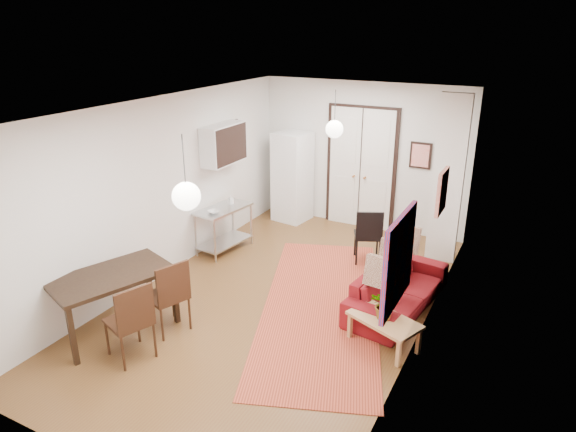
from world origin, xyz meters
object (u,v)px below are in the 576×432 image
at_px(dining_chair_far, 134,310).
at_px(black_side_chair, 370,228).
at_px(coffee_table, 384,322).
at_px(kitchen_counter, 224,224).
at_px(fridge, 292,177).
at_px(dining_chair_near, 171,285).
at_px(dining_table, 111,281).
at_px(sofa, 398,289).

relative_size(dining_chair_far, black_side_chair, 1.06).
bearing_deg(coffee_table, kitchen_counter, 155.93).
bearing_deg(fridge, dining_chair_near, -76.94).
height_order(dining_table, dining_chair_far, dining_chair_far).
relative_size(coffee_table, dining_chair_far, 0.98).
bearing_deg(fridge, coffee_table, -40.74).
xyz_separation_m(dining_chair_near, dining_chair_far, (0.00, -0.70, 0.00)).
distance_m(dining_table, dining_chair_near, 0.77).
bearing_deg(black_side_chair, fridge, -52.62).
height_order(dining_table, black_side_chair, black_side_chair).
xyz_separation_m(coffee_table, dining_table, (-3.33, -1.31, 0.40)).
height_order(sofa, dining_chair_near, dining_chair_near).
bearing_deg(dining_chair_far, coffee_table, 139.90).
height_order(dining_chair_near, black_side_chair, dining_chair_near).
distance_m(dining_chair_far, black_side_chair, 4.31).
height_order(fridge, black_side_chair, fridge).
relative_size(sofa, coffee_table, 2.00).
xyz_separation_m(sofa, kitchen_counter, (-3.39, 0.53, 0.22)).
height_order(fridge, dining_chair_far, fridge).
relative_size(kitchen_counter, dining_chair_near, 1.09).
xyz_separation_m(sofa, black_side_chair, (-0.92, 1.38, 0.28)).
height_order(dining_table, dining_chair_near, dining_chair_near).
height_order(coffee_table, dining_chair_near, dining_chair_near).
distance_m(coffee_table, dining_chair_far, 3.15).
height_order(dining_chair_far, black_side_chair, dining_chair_far).
distance_m(dining_chair_near, black_side_chair, 3.68).
distance_m(dining_table, dining_chair_far, 0.66).
xyz_separation_m(sofa, dining_chair_far, (-2.62, -2.58, 0.31)).
bearing_deg(dining_chair_near, kitchen_counter, -142.03).
bearing_deg(dining_chair_far, dining_table, -91.75).
bearing_deg(dining_chair_near, black_side_chair, 172.72).
distance_m(dining_chair_near, dining_chair_far, 0.70).
xyz_separation_m(sofa, coffee_table, (0.11, -1.03, 0.05)).
bearing_deg(coffee_table, sofa, 96.19).
relative_size(coffee_table, kitchen_counter, 0.90).
bearing_deg(dining_table, fridge, 87.53).
distance_m(coffee_table, black_side_chair, 2.63).
bearing_deg(dining_chair_far, black_side_chair, 177.04).
relative_size(coffee_table, black_side_chair, 1.04).
xyz_separation_m(kitchen_counter, black_side_chair, (2.47, 0.85, 0.06)).
relative_size(coffee_table, fridge, 0.55).
bearing_deg(fridge, kitchen_counter, -92.66).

